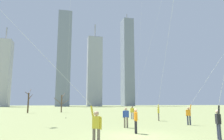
% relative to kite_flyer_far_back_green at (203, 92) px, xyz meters
% --- Properties ---
extents(ground_plane, '(400.00, 400.00, 0.00)m').
position_rel_kite_flyer_far_back_green_xyz_m(ground_plane, '(-8.02, -3.97, -2.95)').
color(ground_plane, '#848E56').
extents(kite_flyer_far_back_green, '(8.93, 7.18, 17.73)m').
position_rel_kite_flyer_far_back_green_xyz_m(kite_flyer_far_back_green, '(0.00, 0.00, 0.00)').
color(kite_flyer_far_back_green, '#33384C').
rests_on(kite_flyer_far_back_green, ground).
extents(kite_flyer_midfield_center_pink, '(7.31, 3.25, 9.26)m').
position_rel_kite_flyer_far_back_green_xyz_m(kite_flyer_midfield_center_pink, '(-11.79, -6.51, -1.13)').
color(kite_flyer_midfield_center_pink, '#726656').
rests_on(kite_flyer_midfield_center_pink, ground).
extents(kite_flyer_foreground_right_orange, '(2.26, 11.73, 21.59)m').
position_rel_kite_flyer_far_back_green_xyz_m(kite_flyer_foreground_right_orange, '(-1.95, 3.16, 2.92)').
color(kite_flyer_foreground_right_orange, '#726656').
rests_on(kite_flyer_foreground_right_orange, ground).
extents(bystander_far_off_by_trees, '(0.44, 0.35, 1.62)m').
position_rel_kite_flyer_far_back_green_xyz_m(bystander_far_off_by_trees, '(-3.60, 8.97, -2.05)').
color(bystander_far_off_by_trees, gray).
rests_on(bystander_far_off_by_trees, ground).
extents(bystander_watching_nearby, '(0.27, 0.50, 1.62)m').
position_rel_kite_flyer_far_back_green_xyz_m(bystander_watching_nearby, '(-7.69, -3.04, -2.05)').
color(bystander_watching_nearby, black).
rests_on(bystander_watching_nearby, ground).
extents(bystander_strolling_midfield, '(0.50, 0.25, 1.62)m').
position_rel_kite_flyer_far_back_green_xyz_m(bystander_strolling_midfield, '(-7.28, 0.32, -2.05)').
color(bystander_strolling_midfield, '#726656').
rests_on(bystander_strolling_midfield, ground).
extents(bare_tree_rightmost, '(1.52, 1.89, 5.08)m').
position_rel_kite_flyer_far_back_green_xyz_m(bare_tree_rightmost, '(-18.73, 30.45, -0.60)').
color(bare_tree_rightmost, '#4C3828').
rests_on(bare_tree_rightmost, ground).
extents(bare_tree_center, '(3.28, 1.67, 4.34)m').
position_rel_kite_flyer_far_back_green_xyz_m(bare_tree_center, '(-11.97, 31.92, -0.85)').
color(bare_tree_center, brown).
rests_on(bare_tree_center, ground).
extents(skyline_short_annex, '(8.35, 9.41, 49.73)m').
position_rel_kite_flyer_far_back_green_xyz_m(skyline_short_annex, '(-46.13, 123.17, 17.68)').
color(skyline_short_annex, '#B2B2B7').
rests_on(skyline_short_annex, ground).
extents(skyline_squat_block, '(10.23, 6.39, 58.80)m').
position_rel_kite_flyer_far_back_green_xyz_m(skyline_squat_block, '(11.31, 127.29, 21.62)').
color(skyline_squat_block, '#9EA3AD').
rests_on(skyline_squat_block, ground).
extents(skyline_slender_spire, '(8.25, 11.04, 75.59)m').
position_rel_kite_flyer_far_back_green_xyz_m(skyline_slender_spire, '(39.99, 139.88, 32.07)').
color(skyline_slender_spire, gray).
rests_on(skyline_slender_spire, ground).
extents(skyline_wide_slab, '(8.90, 8.00, 63.47)m').
position_rel_kite_flyer_far_back_green_xyz_m(skyline_wide_slab, '(-10.18, 122.37, 28.78)').
color(skyline_wide_slab, gray).
rests_on(skyline_wide_slab, ground).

